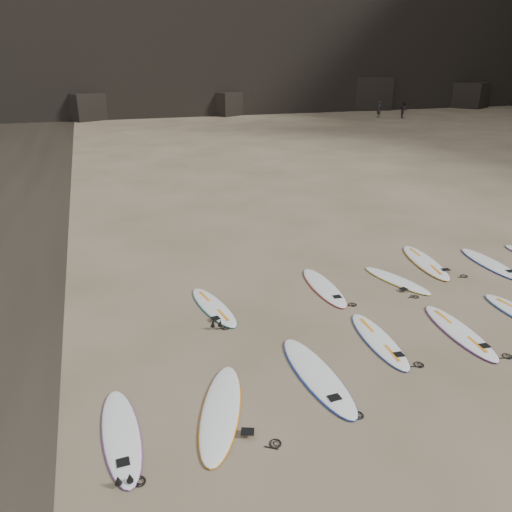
{
  "coord_description": "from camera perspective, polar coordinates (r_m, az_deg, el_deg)",
  "views": [
    {
      "loc": [
        -5.98,
        -7.74,
        5.63
      ],
      "look_at": [
        -2.71,
        2.1,
        1.5
      ],
      "focal_mm": 35.0,
      "sensor_mm": 36.0,
      "label": 1
    }
  ],
  "objects": [
    {
      "name": "surfboard_9",
      "position": [
        16.09,
        25.19,
        -0.76
      ],
      "size": [
        0.79,
        2.57,
        0.09
      ],
      "primitive_type": "ellipsoid",
      "rotation": [
        0.0,
        0.0,
        -0.07
      ],
      "color": "white",
      "rests_on": "ground"
    },
    {
      "name": "surfboard_6",
      "position": [
        13.21,
        7.75,
        -3.5
      ],
      "size": [
        0.71,
        2.52,
        0.09
      ],
      "primitive_type": "ellipsoid",
      "rotation": [
        0.0,
        0.0,
        -0.04
      ],
      "color": "white",
      "rests_on": "ground"
    },
    {
      "name": "surfboard_1",
      "position": [
        9.77,
        7.0,
        -13.3
      ],
      "size": [
        0.75,
        2.77,
        0.1
      ],
      "primitive_type": "ellipsoid",
      "rotation": [
        0.0,
        0.0,
        0.03
      ],
      "color": "white",
      "rests_on": "ground"
    },
    {
      "name": "surfboard_8",
      "position": [
        15.47,
        18.76,
        -0.64
      ],
      "size": [
        1.14,
        2.79,
        0.1
      ],
      "primitive_type": "ellipsoid",
      "rotation": [
        0.0,
        0.0,
        -0.19
      ],
      "color": "white",
      "rests_on": "ground"
    },
    {
      "name": "surfboard_11",
      "position": [
        8.73,
        -15.18,
        -19.03
      ],
      "size": [
        0.63,
        2.38,
        0.09
      ],
      "primitive_type": "ellipsoid",
      "rotation": [
        0.0,
        0.0,
        0.03
      ],
      "color": "white",
      "rests_on": "ground"
    },
    {
      "name": "person_a",
      "position": [
        53.66,
        13.86,
        15.97
      ],
      "size": [
        0.4,
        0.59,
        1.59
      ],
      "primitive_type": "imported",
      "rotation": [
        0.0,
        0.0,
        4.69
      ],
      "color": "black",
      "rests_on": "ground"
    },
    {
      "name": "ground",
      "position": [
        11.29,
        16.88,
        -9.25
      ],
      "size": [
        240.0,
        240.0,
        0.0
      ],
      "primitive_type": "plane",
      "color": "#897559",
      "rests_on": "ground"
    },
    {
      "name": "surfboard_5",
      "position": [
        12.14,
        -4.88,
        -5.77
      ],
      "size": [
        0.94,
        2.36,
        0.08
      ],
      "primitive_type": "ellipsoid",
      "rotation": [
        0.0,
        0.0,
        0.17
      ],
      "color": "white",
      "rests_on": "ground"
    },
    {
      "name": "person_b",
      "position": [
        53.56,
        16.55,
        15.71
      ],
      "size": [
        0.91,
        0.98,
        1.6
      ],
      "primitive_type": "imported",
      "rotation": [
        0.0,
        0.0,
        1.06
      ],
      "color": "black",
      "rests_on": "ground"
    },
    {
      "name": "surfboard_7",
      "position": [
        14.01,
        15.78,
        -2.67
      ],
      "size": [
        1.14,
        2.26,
        0.08
      ],
      "primitive_type": "ellipsoid",
      "rotation": [
        0.0,
        0.0,
        0.29
      ],
      "color": "white",
      "rests_on": "ground"
    },
    {
      "name": "surfboard_3",
      "position": [
        11.93,
        22.21,
        -7.97
      ],
      "size": [
        0.8,
        2.55,
        0.09
      ],
      "primitive_type": "ellipsoid",
      "rotation": [
        0.0,
        0.0,
        -0.08
      ],
      "color": "white",
      "rests_on": "ground"
    },
    {
      "name": "surfboard_2",
      "position": [
        11.08,
        13.85,
        -9.27
      ],
      "size": [
        0.76,
        2.43,
        0.09
      ],
      "primitive_type": "ellipsoid",
      "rotation": [
        0.0,
        0.0,
        -0.08
      ],
      "color": "white",
      "rests_on": "ground"
    },
    {
      "name": "surfboard_0",
      "position": [
        8.91,
        -4.05,
        -17.18
      ],
      "size": [
        1.53,
        2.66,
        0.09
      ],
      "primitive_type": "ellipsoid",
      "rotation": [
        0.0,
        0.0,
        -0.37
      ],
      "color": "white",
      "rests_on": "ground"
    }
  ]
}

